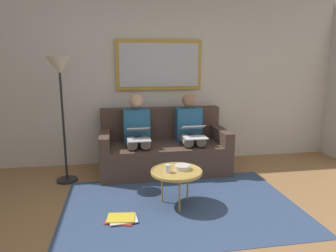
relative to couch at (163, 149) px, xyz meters
name	(u,v)px	position (x,y,z in m)	size (l,w,h in m)	color
wall_rear	(158,81)	(0.00, -0.48, 0.99)	(6.00, 0.12, 2.60)	beige
area_rug	(181,206)	(0.00, 1.27, -0.31)	(2.60, 1.80, 0.01)	#33476B
couch	(163,149)	(0.00, 0.00, 0.00)	(1.84, 0.90, 0.90)	#4C382D
framed_mirror	(159,65)	(0.00, -0.39, 1.24)	(1.33, 0.05, 0.76)	#B7892D
coffee_table	(176,172)	(0.04, 1.22, 0.08)	(0.58, 0.58, 0.41)	tan
cup	(168,168)	(0.14, 1.25, 0.14)	(0.07, 0.07, 0.09)	silver
bowl	(182,167)	(-0.03, 1.18, 0.12)	(0.18, 0.18, 0.05)	beige
person_left	(190,130)	(-0.39, 0.07, 0.30)	(0.38, 0.58, 1.14)	#235B84
laptop_white	(194,132)	(-0.39, 0.30, 0.32)	(0.32, 0.38, 0.17)	white
person_right	(137,132)	(0.39, 0.07, 0.30)	(0.38, 0.58, 1.14)	#235B84
laptop_silver	(138,134)	(0.39, 0.30, 0.32)	(0.31, 0.38, 0.16)	silver
magazine_stack	(121,219)	(0.67, 1.49, -0.29)	(0.34, 0.27, 0.03)	red
standing_lamp	(60,80)	(1.37, 0.27, 1.06)	(0.32, 0.32, 1.66)	black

